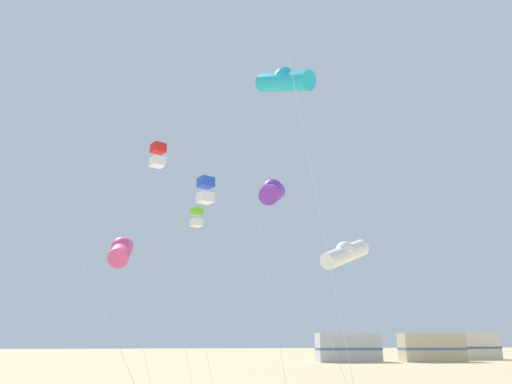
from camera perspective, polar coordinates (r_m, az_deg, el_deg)
kite_box_scarlet at (r=23.72m, az=-11.47°, el=4.22°), size 3.34×3.01×11.42m
kite_tube_violet at (r=17.93m, az=1.97°, el=-0.01°), size 1.47×2.59×8.35m
kite_tube_cyan at (r=17.74m, az=3.39°, el=12.94°), size 3.08×3.25×11.98m
kite_box_blue at (r=21.39m, az=-5.94°, el=0.18°), size 2.25×1.97×9.26m
kite_tube_rainbow at (r=18.37m, az=-15.54°, el=-6.65°), size 2.81×2.77×6.22m
kite_tube_white at (r=20.49m, az=10.41°, el=-7.09°), size 3.09×2.81×6.52m
kite_box_lime at (r=29.62m, az=-7.00°, el=-2.98°), size 2.66×2.66×10.02m
rv_van_silver at (r=52.79m, az=10.78°, el=-17.50°), size 6.46×2.41×2.80m
rv_van_tan at (r=55.36m, az=19.93°, el=-16.79°), size 6.49×2.47×2.80m
rv_van_cream at (r=62.19m, az=23.74°, el=-16.26°), size 6.48×2.44×2.80m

